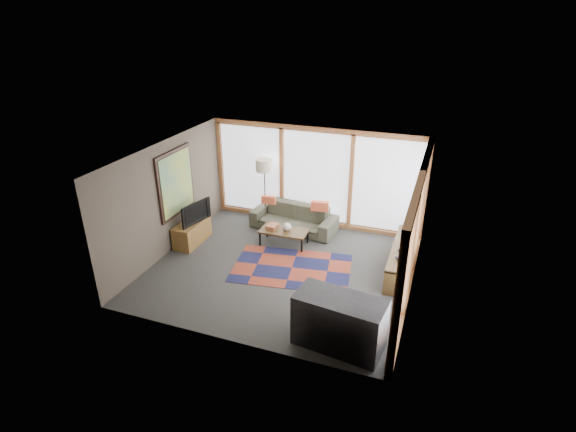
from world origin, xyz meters
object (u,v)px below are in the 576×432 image
(sofa, at_px, (294,218))
(bar_counter, at_px, (339,322))
(bookshelf, at_px, (401,258))
(television, at_px, (194,212))
(coffee_table, at_px, (284,237))
(floor_lamp, at_px, (265,191))
(tv_console, at_px, (192,232))

(sofa, relative_size, bar_counter, 1.47)
(bookshelf, distance_m, bar_counter, 2.90)
(television, bearing_deg, bookshelf, -71.13)
(bookshelf, bearing_deg, coffee_table, 175.89)
(television, relative_size, bar_counter, 0.61)
(bar_counter, bearing_deg, sofa, 126.29)
(sofa, xyz_separation_m, floor_lamp, (-0.86, 0.16, 0.55))
(sofa, height_order, coffee_table, sofa)
(tv_console, xyz_separation_m, bar_counter, (4.24, -2.35, 0.20))
(bookshelf, bearing_deg, television, -174.85)
(sofa, bearing_deg, bar_counter, -54.82)
(coffee_table, height_order, television, television)
(coffee_table, xyz_separation_m, television, (-2.05, -0.63, 0.62))
(coffee_table, bearing_deg, bookshelf, -4.11)
(television, xyz_separation_m, bar_counter, (4.17, -2.38, -0.34))
(floor_lamp, bearing_deg, sofa, -10.47)
(coffee_table, bearing_deg, bar_counter, -54.91)
(television, bearing_deg, tv_console, 127.66)
(bookshelf, bearing_deg, bar_counter, -103.16)
(sofa, bearing_deg, coffee_table, -80.76)
(sofa, xyz_separation_m, tv_console, (-2.07, -1.52, -0.04))
(tv_console, bearing_deg, floor_lamp, 54.03)
(bar_counter, bearing_deg, bookshelf, 83.85)
(television, bearing_deg, sofa, -39.69)
(coffee_table, bearing_deg, tv_console, -162.57)
(coffee_table, relative_size, television, 1.24)
(sofa, bearing_deg, bookshelf, -14.48)
(coffee_table, relative_size, tv_console, 1.03)
(coffee_table, bearing_deg, television, -162.81)
(tv_console, relative_size, television, 1.21)
(bookshelf, relative_size, bar_counter, 1.48)
(floor_lamp, distance_m, television, 2.00)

